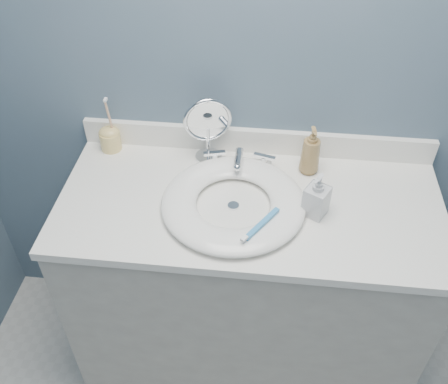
# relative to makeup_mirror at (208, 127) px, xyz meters

# --- Properties ---
(back_wall) EXTENTS (2.20, 0.02, 2.40)m
(back_wall) POSITION_rel_makeup_mirror_xyz_m (0.16, 0.07, 0.19)
(back_wall) COLOR #4A5E70
(back_wall) RESTS_ON ground
(vanity_cabinet) EXTENTS (1.20, 0.55, 0.85)m
(vanity_cabinet) POSITION_rel_makeup_mirror_xyz_m (0.16, -0.21, -0.59)
(vanity_cabinet) COLOR #B9B5A9
(vanity_cabinet) RESTS_ON ground
(countertop) EXTENTS (1.22, 0.57, 0.03)m
(countertop) POSITION_rel_makeup_mirror_xyz_m (0.16, -0.21, -0.15)
(countertop) COLOR white
(countertop) RESTS_ON vanity_cabinet
(backsplash) EXTENTS (1.22, 0.02, 0.09)m
(backsplash) POSITION_rel_makeup_mirror_xyz_m (0.16, 0.06, -0.09)
(backsplash) COLOR white
(backsplash) RESTS_ON countertop
(basin) EXTENTS (0.45, 0.45, 0.04)m
(basin) POSITION_rel_makeup_mirror_xyz_m (0.11, -0.24, -0.11)
(basin) COLOR white
(basin) RESTS_ON countertop
(drain) EXTENTS (0.04, 0.04, 0.01)m
(drain) POSITION_rel_makeup_mirror_xyz_m (0.11, -0.24, -0.13)
(drain) COLOR silver
(drain) RESTS_ON countertop
(faucet) EXTENTS (0.25, 0.13, 0.07)m
(faucet) POSITION_rel_makeup_mirror_xyz_m (0.11, -0.04, -0.10)
(faucet) COLOR silver
(faucet) RESTS_ON countertop
(makeup_mirror) EXTENTS (0.16, 0.09, 0.24)m
(makeup_mirror) POSITION_rel_makeup_mirror_xyz_m (0.00, 0.00, 0.00)
(makeup_mirror) COLOR silver
(makeup_mirror) RESTS_ON countertop
(soap_bottle_amber) EXTENTS (0.08, 0.08, 0.17)m
(soap_bottle_amber) POSITION_rel_makeup_mirror_xyz_m (0.34, -0.03, -0.04)
(soap_bottle_amber) COLOR olive
(soap_bottle_amber) RESTS_ON countertop
(soap_bottle_clear) EXTENTS (0.09, 0.09, 0.15)m
(soap_bottle_clear) POSITION_rel_makeup_mirror_xyz_m (0.36, -0.23, -0.06)
(soap_bottle_clear) COLOR silver
(soap_bottle_clear) RESTS_ON countertop
(toothbrush_holder) EXTENTS (0.07, 0.07, 0.21)m
(toothbrush_holder) POSITION_rel_makeup_mirror_xyz_m (-0.35, 0.02, -0.08)
(toothbrush_holder) COLOR #E3C471
(toothbrush_holder) RESTS_ON countertop
(toothbrush_lying) EXTENTS (0.11, 0.15, 0.02)m
(toothbrush_lying) POSITION_rel_makeup_mirror_xyz_m (0.20, -0.35, -0.09)
(toothbrush_lying) COLOR #3686C1
(toothbrush_lying) RESTS_ON basin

